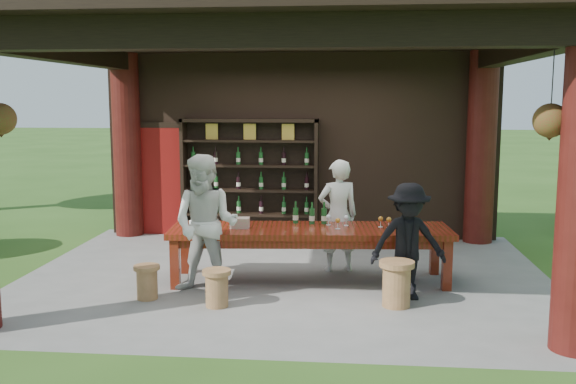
# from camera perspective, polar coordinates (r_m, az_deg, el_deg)

# --- Properties ---
(ground) EXTENTS (90.00, 90.00, 0.00)m
(ground) POSITION_cam_1_polar(r_m,az_deg,el_deg) (9.16, -0.24, -7.50)
(ground) COLOR #2D5119
(ground) RESTS_ON ground
(pavilion) EXTENTS (7.50, 6.00, 3.60)m
(pavilion) POSITION_cam_1_polar(r_m,az_deg,el_deg) (9.25, -0.06, 6.04)
(pavilion) COLOR slate
(pavilion) RESTS_ON ground
(wine_shelf) EXTENTS (2.44, 0.37, 2.15)m
(wine_shelf) POSITION_cam_1_polar(r_m,az_deg,el_deg) (11.45, -3.42, 1.17)
(wine_shelf) COLOR black
(wine_shelf) RESTS_ON ground
(tasting_table) EXTENTS (3.88, 1.27, 0.75)m
(tasting_table) POSITION_cam_1_polar(r_m,az_deg,el_deg) (8.78, 1.98, -3.91)
(tasting_table) COLOR #541F0C
(tasting_table) RESTS_ON ground
(stool_near_left) EXTENTS (0.35, 0.35, 0.46)m
(stool_near_left) POSITION_cam_1_polar(r_m,az_deg,el_deg) (7.87, -6.35, -8.40)
(stool_near_left) COLOR brown
(stool_near_left) RESTS_ON ground
(stool_near_right) EXTENTS (0.43, 0.43, 0.56)m
(stool_near_right) POSITION_cam_1_polar(r_m,az_deg,el_deg) (7.91, 9.62, -7.93)
(stool_near_right) COLOR brown
(stool_near_right) RESTS_ON ground
(stool_far_left) EXTENTS (0.33, 0.33, 0.43)m
(stool_far_left) POSITION_cam_1_polar(r_m,az_deg,el_deg) (8.30, -12.42, -7.74)
(stool_far_left) COLOR brown
(stool_far_left) RESTS_ON ground
(host) EXTENTS (0.69, 0.56, 1.63)m
(host) POSITION_cam_1_polar(r_m,az_deg,el_deg) (9.32, 4.47, -2.10)
(host) COLOR silver
(host) RESTS_ON ground
(guest_woman) EXTENTS (0.95, 0.79, 1.80)m
(guest_woman) POSITION_cam_1_polar(r_m,az_deg,el_deg) (8.27, -7.30, -2.90)
(guest_woman) COLOR silver
(guest_woman) RESTS_ON ground
(guest_man) EXTENTS (1.03, 0.69, 1.47)m
(guest_man) POSITION_cam_1_polar(r_m,az_deg,el_deg) (8.12, 10.64, -4.36)
(guest_man) COLOR black
(guest_man) RESTS_ON ground
(table_bottles) EXTENTS (0.48, 0.11, 0.31)m
(table_bottles) POSITION_cam_1_polar(r_m,az_deg,el_deg) (9.02, 2.01, -1.85)
(table_bottles) COLOR #194C1E
(table_bottles) RESTS_ON tasting_table
(table_glasses) EXTENTS (0.89, 0.33, 0.15)m
(table_glasses) POSITION_cam_1_polar(r_m,az_deg,el_deg) (8.84, 6.09, -2.63)
(table_glasses) COLOR silver
(table_glasses) RESTS_ON tasting_table
(napkin_basket) EXTENTS (0.27, 0.20, 0.14)m
(napkin_basket) POSITION_cam_1_polar(r_m,az_deg,el_deg) (8.76, -4.30, -2.75)
(napkin_basket) COLOR #BF6672
(napkin_basket) RESTS_ON tasting_table
(shrubs) EXTENTS (15.80, 8.65, 1.36)m
(shrubs) POSITION_cam_1_polar(r_m,az_deg,el_deg) (9.70, 15.97, -3.52)
(shrubs) COLOR #194C14
(shrubs) RESTS_ON ground
(trees) EXTENTS (21.16, 10.17, 4.80)m
(trees) POSITION_cam_1_polar(r_m,az_deg,el_deg) (10.90, 22.61, 12.26)
(trees) COLOR #3F2819
(trees) RESTS_ON ground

